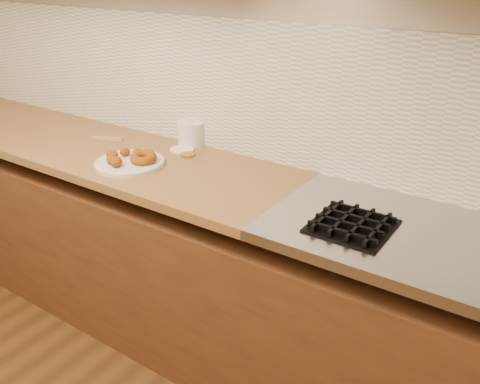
# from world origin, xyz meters

# --- Properties ---
(wall_back) EXTENTS (4.00, 0.02, 2.70)m
(wall_back) POSITION_xyz_m (0.00, 2.00, 1.35)
(wall_back) COLOR #BFAF90
(wall_back) RESTS_ON ground
(base_cabinet) EXTENTS (3.60, 0.60, 0.77)m
(base_cabinet) POSITION_xyz_m (0.00, 1.69, 0.39)
(base_cabinet) COLOR #5A2E16
(base_cabinet) RESTS_ON floor
(butcher_block) EXTENTS (2.30, 0.62, 0.04)m
(butcher_block) POSITION_xyz_m (-0.65, 1.69, 0.88)
(butcher_block) COLOR brown
(butcher_block) RESTS_ON base_cabinet
(stovetop) EXTENTS (1.30, 0.62, 0.04)m
(stovetop) POSITION_xyz_m (1.15, 1.69, 0.88)
(stovetop) COLOR #9EA0A5
(stovetop) RESTS_ON base_cabinet
(backsplash) EXTENTS (3.60, 0.02, 0.60)m
(backsplash) POSITION_xyz_m (0.00, 1.99, 1.20)
(backsplash) COLOR silver
(backsplash) RESTS_ON wall_back
(burner_grates) EXTENTS (0.91, 0.26, 0.03)m
(burner_grates) POSITION_xyz_m (1.13, 1.61, 0.91)
(burner_grates) COLOR black
(burner_grates) RESTS_ON stovetop
(donut_plate) EXTENTS (0.30, 0.30, 0.02)m
(donut_plate) POSITION_xyz_m (-0.24, 1.60, 0.91)
(donut_plate) COLOR beige
(donut_plate) RESTS_ON butcher_block
(ring_donut) EXTENTS (0.16, 0.16, 0.05)m
(ring_donut) POSITION_xyz_m (-0.18, 1.62, 0.94)
(ring_donut) COLOR brown
(ring_donut) RESTS_ON donut_plate
(fried_dough_chunks) EXTENTS (0.16, 0.21, 0.04)m
(fried_dough_chunks) POSITION_xyz_m (-0.27, 1.57, 0.94)
(fried_dough_chunks) COLOR brown
(fried_dough_chunks) RESTS_ON donut_plate
(plastic_tub) EXTENTS (0.14, 0.14, 0.11)m
(plastic_tub) POSITION_xyz_m (-0.18, 1.97, 0.96)
(plastic_tub) COLOR silver
(plastic_tub) RESTS_ON butcher_block
(tub_lid) EXTENTS (0.13, 0.13, 0.01)m
(tub_lid) POSITION_xyz_m (-0.17, 1.87, 0.90)
(tub_lid) COLOR silver
(tub_lid) RESTS_ON butcher_block
(brass_jar_lid) EXTENTS (0.09, 0.09, 0.01)m
(brass_jar_lid) POSITION_xyz_m (-0.09, 1.83, 0.91)
(brass_jar_lid) COLOR #BC8A32
(brass_jar_lid) RESTS_ON butcher_block
(wooden_utensil) EXTENTS (0.15, 0.08, 0.01)m
(wooden_utensil) POSITION_xyz_m (-0.58, 1.78, 0.91)
(wooden_utensil) COLOR #A18356
(wooden_utensil) RESTS_ON butcher_block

